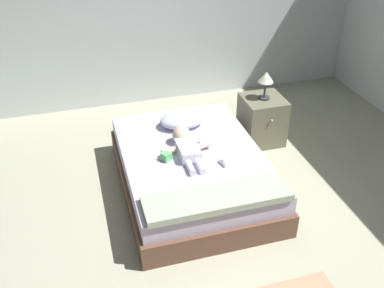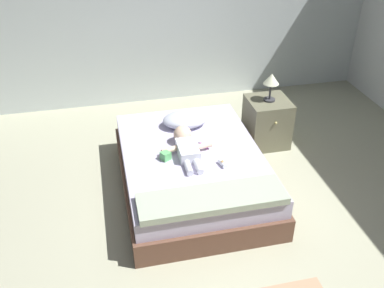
{
  "view_description": "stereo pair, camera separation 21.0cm",
  "coord_description": "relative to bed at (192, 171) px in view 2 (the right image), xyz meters",
  "views": [
    {
      "loc": [
        -1.06,
        -2.64,
        2.84
      ],
      "look_at": [
        -0.06,
        0.82,
        0.54
      ],
      "focal_mm": 40.39,
      "sensor_mm": 36.0,
      "label": 1
    },
    {
      "loc": [
        -0.85,
        -2.69,
        2.84
      ],
      "look_at": [
        -0.06,
        0.82,
        0.54
      ],
      "focal_mm": 40.39,
      "sensor_mm": 36.0,
      "label": 2
    }
  ],
  "objects": [
    {
      "name": "ground_plane",
      "position": [
        0.06,
        -0.82,
        -0.22
      ],
      "size": [
        8.0,
        8.0,
        0.0
      ],
      "primitive_type": "plane",
      "color": "#ACAC8F"
    },
    {
      "name": "bed",
      "position": [
        0.0,
        0.0,
        0.0
      ],
      "size": [
        1.42,
        1.95,
        0.44
      ],
      "color": "brown",
      "rests_on": "ground_plane"
    },
    {
      "name": "pillow",
      "position": [
        0.04,
        0.54,
        0.3
      ],
      "size": [
        0.49,
        0.33,
        0.16
      ],
      "color": "silver",
      "rests_on": "bed"
    },
    {
      "name": "baby",
      "position": [
        -0.05,
        0.04,
        0.3
      ],
      "size": [
        0.52,
        0.68,
        0.19
      ],
      "color": "white",
      "rests_on": "bed"
    },
    {
      "name": "toothbrush",
      "position": [
        0.14,
        0.1,
        0.23
      ],
      "size": [
        0.07,
        0.14,
        0.02
      ],
      "color": "#AB28A5",
      "rests_on": "bed"
    },
    {
      "name": "nightstand",
      "position": [
        1.07,
        0.67,
        0.07
      ],
      "size": [
        0.48,
        0.51,
        0.58
      ],
      "color": "#69674F",
      "rests_on": "ground_plane"
    },
    {
      "name": "lamp",
      "position": [
        1.07,
        0.67,
        0.61
      ],
      "size": [
        0.18,
        0.18,
        0.33
      ],
      "color": "#333338",
      "rests_on": "nightstand"
    },
    {
      "name": "blanket",
      "position": [
        0.0,
        -0.78,
        0.26
      ],
      "size": [
        1.28,
        0.36,
        0.06
      ],
      "color": "#A3B399",
      "rests_on": "bed"
    },
    {
      "name": "toy_block",
      "position": [
        -0.28,
        -0.06,
        0.27
      ],
      "size": [
        0.11,
        0.11,
        0.08
      ],
      "color": "#61C16B",
      "rests_on": "bed"
    },
    {
      "name": "baby_bottle",
      "position": [
        0.23,
        -0.29,
        0.25
      ],
      "size": [
        0.07,
        0.12,
        0.07
      ],
      "color": "white",
      "rests_on": "bed"
    }
  ]
}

